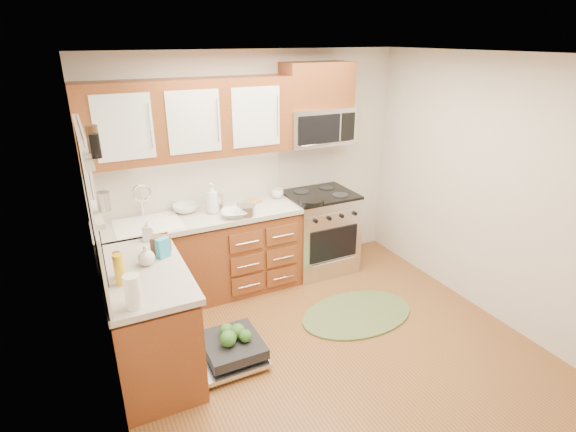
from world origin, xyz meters
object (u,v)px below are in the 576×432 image
upper_cabinets (189,119)px  paper_towel_roll (133,292)px  skillet (312,201)px  range (319,231)px  cup (277,194)px  stock_pot (246,211)px  rug (357,314)px  sink (149,236)px  cutting_board (250,202)px  bowl_a (235,213)px  bowl_b (185,208)px  dishwasher (228,350)px  microwave (317,126)px

upper_cabinets → paper_towel_roll: size_ratio=8.52×
skillet → paper_towel_roll: (-2.00, -1.18, 0.07)m
range → cup: 0.71m
stock_pot → rug: bearing=-45.0°
upper_cabinets → sink: bearing=-163.6°
cutting_board → bowl_a: size_ratio=0.92×
cutting_board → bowl_b: 0.70m
dishwasher → bowl_a: bearing=65.2°
skillet → paper_towel_roll: size_ratio=1.10×
skillet → bowl_b: 1.33m
cup → range: bearing=-16.0°
upper_cabinets → rug: 2.55m
microwave → stock_pot: bearing=-161.5°
rug → stock_pot: stock_pot is taller
microwave → skillet: 0.85m
paper_towel_roll → cup: size_ratio=1.79×
sink → skillet: size_ratio=2.33×
rug → cup: bearing=105.6°
range → skillet: size_ratio=3.58×
upper_cabinets → paper_towel_roll: upper_cabinets is taller
upper_cabinets → stock_pot: (0.42, -0.35, -0.89)m
microwave → paper_towel_roll: (-2.26, -1.55, -0.65)m
upper_cabinets → skillet: size_ratio=7.72×
dishwasher → sink: bearing=109.2°
range → cup: cup is taller
paper_towel_roll → cup: bearing=41.4°
dishwasher → skillet: (1.29, 0.88, 0.87)m
stock_pot → bowl_a: bearing=165.1°
cutting_board → bowl_a: bowl_a is taller
upper_cabinets → rug: (1.26, -1.19, -1.86)m
dishwasher → cutting_board: 1.67m
skillet → bowl_a: size_ratio=0.99×
upper_cabinets → paper_towel_roll: (-0.85, -1.57, -0.83)m
bowl_b → range: bearing=-6.2°
bowl_b → cup: bearing=-1.5°
microwave → dishwasher: microwave is taller
sink → upper_cabinets: bearing=16.4°
rug → dishwasher: bearing=-176.7°
bowl_a → rug: bearing=-42.4°
bowl_b → cutting_board: bearing=-3.6°
range → paper_towel_roll: 2.73m
upper_cabinets → microwave: upper_cabinets is taller
dishwasher → range: bearing=36.3°
paper_towel_roll → bowl_b: (0.74, 1.59, -0.08)m
sink → cutting_board: (1.11, 0.13, 0.13)m
skillet → sink: bearing=171.8°
sink → stock_pot: stock_pot is taller
sink → dishwasher: size_ratio=0.89×
upper_cabinets → skillet: 1.51m
range → bowl_b: bearing=173.8°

